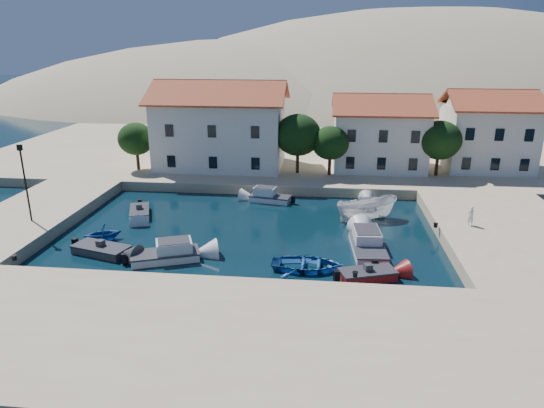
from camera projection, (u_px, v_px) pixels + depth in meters
The scene contains 23 objects.
ground at pixel (225, 291), 30.16m from camera, with size 400.00×400.00×0.00m, color black.
quay_south at pixel (201, 339), 24.34m from camera, with size 52.00×12.00×1.00m, color tan.
quay_east at pixel (512, 236), 37.34m from camera, with size 11.00×20.00×1.00m, color tan.
quay_west at pixel (30, 217), 41.37m from camera, with size 8.00×20.00×1.00m, color tan.
quay_north at pixel (295, 153), 65.63m from camera, with size 80.00×36.00×1.00m, color tan.
hills at pixel (370, 170), 152.03m from camera, with size 254.00×176.00×99.00m.
building_left at pixel (221, 123), 55.30m from camera, with size 14.70×9.45×9.70m.
building_mid at pixel (379, 131), 54.63m from camera, with size 10.50×8.40×8.30m.
building_right at pixel (487, 129), 54.26m from camera, with size 9.45×8.40×8.80m.
trees at pixel (312, 139), 52.17m from camera, with size 37.30×5.30×6.45m.
lamppost at pixel (24, 176), 37.99m from camera, with size 0.35×0.25×6.22m.
bollards at pixel (276, 251), 33.16m from camera, with size 29.36×9.56×0.30m.
motorboat_grey_sw at pixel (101, 250), 35.37m from camera, with size 4.51×2.93×1.25m.
cabin_cruiser_south at pixel (165, 254), 34.26m from camera, with size 5.17×3.57×1.60m.
rowboat_south at pixel (307, 269), 33.02m from camera, with size 3.46×4.84×1.00m, color #1C519C.
motorboat_red_se at pixel (367, 275), 31.58m from camera, with size 3.98×2.72×1.25m.
cabin_cruiser_east at pixel (368, 245), 35.74m from camera, with size 2.62×5.71×1.60m.
boat_east at pixel (366, 220), 42.25m from camera, with size 2.10×5.59×2.16m, color silver.
motorboat_white_ne at pixel (372, 206), 44.85m from camera, with size 2.13×3.70×1.25m.
rowboat_west at pixel (103, 240), 37.85m from camera, with size 2.42×2.80×1.47m, color #1C519C.
motorboat_white_west at pixel (140, 212), 43.21m from camera, with size 2.83×4.08×1.25m.
cabin_cruiser_north at pixel (270, 197), 46.88m from camera, with size 4.16×2.37×1.60m.
pedestrian at pixel (471, 216), 37.91m from camera, with size 0.57×0.38×1.57m, color white.
Camera 1 is at (5.81, -26.43, 14.67)m, focal length 32.00 mm.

